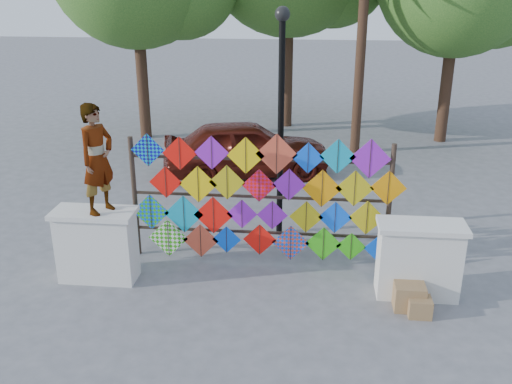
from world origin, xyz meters
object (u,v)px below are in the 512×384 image
at_px(kite_rack, 262,200).
at_px(lamppost, 281,104).
at_px(vendor_woman, 97,159).
at_px(sedan, 246,148).

distance_m(kite_rack, lamppost, 1.96).
height_order(kite_rack, vendor_woman, vendor_woman).
relative_size(vendor_woman, sedan, 0.42).
distance_m(vendor_woman, lamppost, 3.62).
bearing_deg(lamppost, sedan, 107.04).
distance_m(sedan, lamppost, 4.20).
bearing_deg(kite_rack, sedan, 100.02).
bearing_deg(vendor_woman, lamppost, -27.41).
xyz_separation_m(vendor_woman, sedan, (1.74, 5.76, -1.46)).
height_order(kite_rack, lamppost, lamppost).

